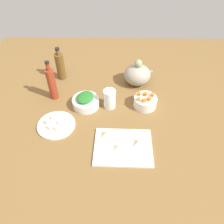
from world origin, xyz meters
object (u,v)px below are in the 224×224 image
at_px(bottle_1, 60,66).
at_px(bowl_carrots, 145,102).
at_px(plate_tofu, 56,125).
at_px(cutting_board, 123,147).
at_px(teapot, 137,74).
at_px(bowl_greens, 86,102).
at_px(bottle_0, 52,83).
at_px(drinking_glass_0, 110,99).

bearing_deg(bottle_1, bowl_carrots, -26.76).
bearing_deg(plate_tofu, cutting_board, -21.19).
bearing_deg(plate_tofu, teapot, 40.24).
bearing_deg(cutting_board, bowl_greens, 125.28).
relative_size(bottle_0, bottle_1, 1.14).
relative_size(teapot, bottle_1, 0.83).
distance_m(teapot, bottle_1, 0.50).
xyz_separation_m(plate_tofu, bowl_carrots, (0.49, 0.17, 0.02)).
height_order(teapot, bottle_1, bottle_1).
bearing_deg(teapot, bottle_0, -163.43).
relative_size(bowl_greens, teapot, 0.84).
distance_m(bowl_greens, teapot, 0.38).
relative_size(bowl_greens, bowl_carrots, 1.16).
height_order(bowl_greens, bottle_1, bottle_1).
relative_size(cutting_board, bottle_1, 1.29).
xyz_separation_m(plate_tofu, bowl_greens, (0.14, 0.16, 0.02)).
relative_size(cutting_board, bowl_greens, 1.83).
bearing_deg(drinking_glass_0, teapot, 52.74).
relative_size(bowl_carrots, drinking_glass_0, 1.16).
bearing_deg(bottle_1, bottle_0, -93.19).
distance_m(bowl_greens, bowl_carrots, 0.34).
height_order(bottle_0, bottle_1, bottle_0).
distance_m(bowl_greens, drinking_glass_0, 0.14).
xyz_separation_m(bowl_greens, bottle_0, (-0.20, 0.07, 0.08)).
distance_m(cutting_board, bowl_greens, 0.37).
height_order(cutting_board, bowl_carrots, bowl_carrots).
bearing_deg(bottle_0, bottle_1, 86.81).
xyz_separation_m(plate_tofu, drinking_glass_0, (0.28, 0.16, 0.05)).
xyz_separation_m(bowl_greens, teapot, (0.31, 0.22, 0.04)).
bearing_deg(bottle_0, bowl_greens, -20.14).
relative_size(plate_tofu, bottle_1, 0.92).
xyz_separation_m(bowl_greens, bowl_carrots, (0.34, 0.01, 0.00)).
relative_size(bowl_carrots, bottle_1, 0.61).
distance_m(plate_tofu, drinking_glass_0, 0.33).
distance_m(plate_tofu, teapot, 0.60).
bearing_deg(bowl_greens, teapot, 35.87).
xyz_separation_m(cutting_board, teapot, (0.10, 0.52, 0.06)).
xyz_separation_m(plate_tofu, bottle_0, (-0.05, 0.23, 0.10)).
height_order(plate_tofu, bowl_greens, bowl_greens).
xyz_separation_m(plate_tofu, teapot, (0.45, 0.38, 0.06)).
distance_m(cutting_board, teapot, 0.53).
bearing_deg(drinking_glass_0, bowl_carrots, 2.15).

